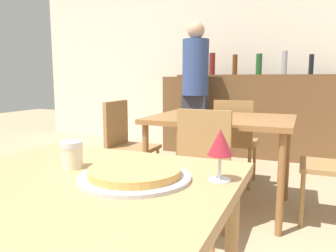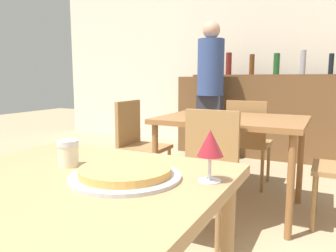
{
  "view_description": "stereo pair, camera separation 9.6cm",
  "coord_description": "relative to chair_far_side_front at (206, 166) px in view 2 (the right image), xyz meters",
  "views": [
    {
      "loc": [
        0.63,
        -0.77,
        1.09
      ],
      "look_at": [
        0.08,
        0.55,
        0.87
      ],
      "focal_mm": 35.0,
      "sensor_mm": 36.0,
      "label": 1
    },
    {
      "loc": [
        0.72,
        -0.72,
        1.09
      ],
      "look_at": [
        0.08,
        0.55,
        0.87
      ],
      "focal_mm": 35.0,
      "sensor_mm": 36.0,
      "label": 2
    }
  ],
  "objects": [
    {
      "name": "wall_back",
      "position": [
        0.0,
        3.15,
        0.9
      ],
      "size": [
        8.0,
        0.05,
        2.8
      ],
      "color": "silver",
      "rests_on": "ground_plane"
    },
    {
      "name": "dining_table_near",
      "position": [
        0.0,
        -1.27,
        0.18
      ],
      "size": [
        0.94,
        0.88,
        0.77
      ],
      "color": "#A87F51",
      "rests_on": "ground_plane"
    },
    {
      "name": "dining_table_far",
      "position": [
        0.0,
        0.59,
        0.18
      ],
      "size": [
        1.14,
        0.85,
        0.77
      ],
      "color": "brown",
      "rests_on": "ground_plane"
    },
    {
      "name": "bar_counter",
      "position": [
        0.0,
        2.64,
        0.05
      ],
      "size": [
        2.6,
        0.56,
        1.1
      ],
      "color": "brown",
      "rests_on": "ground_plane"
    },
    {
      "name": "bar_back_shelf",
      "position": [
        -0.03,
        2.78,
        0.67
      ],
      "size": [
        2.39,
        0.24,
        0.35
      ],
      "color": "brown",
      "rests_on": "bar_counter"
    },
    {
      "name": "chair_far_side_front",
      "position": [
        0.0,
        0.0,
        0.0
      ],
      "size": [
        0.4,
        0.4,
        0.87
      ],
      "color": "olive",
      "rests_on": "ground_plane"
    },
    {
      "name": "chair_far_side_back",
      "position": [
        -0.0,
        1.19,
        0.0
      ],
      "size": [
        0.4,
        0.4,
        0.87
      ],
      "rotation": [
        0.0,
        0.0,
        3.14
      ],
      "color": "olive",
      "rests_on": "ground_plane"
    },
    {
      "name": "chair_far_side_left",
      "position": [
        -0.9,
        0.59,
        0.0
      ],
      "size": [
        0.4,
        0.4,
        0.87
      ],
      "rotation": [
        0.0,
        0.0,
        1.57
      ],
      "color": "olive",
      "rests_on": "ground_plane"
    },
    {
      "name": "pizza_tray",
      "position": [
        0.16,
        -1.17,
        0.29
      ],
      "size": [
        0.35,
        0.35,
        0.04
      ],
      "color": "#B7B7BC",
      "rests_on": "dining_table_near"
    },
    {
      "name": "cheese_shaker",
      "position": [
        -0.1,
        -1.15,
        0.32
      ],
      "size": [
        0.08,
        0.08,
        0.09
      ],
      "color": "beige",
      "rests_on": "dining_table_near"
    },
    {
      "name": "person_standing",
      "position": [
        -0.7,
        2.06,
        0.48
      ],
      "size": [
        0.34,
        0.34,
        1.79
      ],
      "color": "#2D2D38",
      "rests_on": "ground_plane"
    },
    {
      "name": "wine_glass",
      "position": [
        0.4,
        -1.09,
        0.39
      ],
      "size": [
        0.08,
        0.08,
        0.16
      ],
      "color": "silver",
      "rests_on": "dining_table_near"
    }
  ]
}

